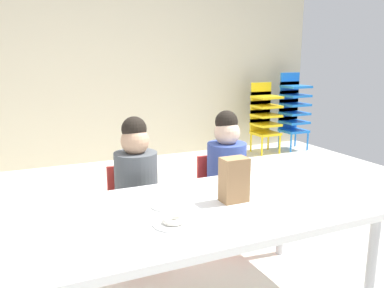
% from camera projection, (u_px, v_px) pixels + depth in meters
% --- Properties ---
extents(ground_plane, '(6.30, 5.22, 0.02)m').
position_uv_depth(ground_plane, '(159.00, 260.00, 2.59)').
color(ground_plane, silver).
extents(back_wall, '(6.30, 0.10, 2.62)m').
position_uv_depth(back_wall, '(79.00, 52.00, 4.62)').
color(back_wall, beige).
rests_on(back_wall, ground_plane).
extents(craft_table, '(1.66, 0.84, 0.57)m').
position_uv_depth(craft_table, '(201.00, 216.00, 1.92)').
color(craft_table, white).
rests_on(craft_table, ground_plane).
extents(seated_child_near_camera, '(0.32, 0.31, 0.92)m').
position_uv_depth(seated_child_near_camera, '(136.00, 177.00, 2.44)').
color(seated_child_near_camera, red).
rests_on(seated_child_near_camera, ground_plane).
extents(seated_child_middle_seat, '(0.33, 0.33, 0.92)m').
position_uv_depth(seated_child_middle_seat, '(226.00, 166.00, 2.69)').
color(seated_child_middle_seat, red).
rests_on(seated_child_middle_seat, ground_plane).
extents(kid_chair_yellow_stack, '(0.32, 0.30, 0.92)m').
position_uv_depth(kid_chair_yellow_stack, '(264.00, 114.00, 5.31)').
color(kid_chair_yellow_stack, yellow).
rests_on(kid_chair_yellow_stack, ground_plane).
extents(kid_chair_blue_stack, '(0.32, 0.30, 1.04)m').
position_uv_depth(kid_chair_blue_stack, '(293.00, 107.00, 5.49)').
color(kid_chair_blue_stack, blue).
rests_on(kid_chair_blue_stack, ground_plane).
extents(paper_bag_brown, '(0.13, 0.09, 0.22)m').
position_uv_depth(paper_bag_brown, '(234.00, 180.00, 1.97)').
color(paper_bag_brown, '#9E754C').
rests_on(paper_bag_brown, craft_table).
extents(paper_plate_near_edge, '(0.18, 0.18, 0.01)m').
position_uv_depth(paper_plate_near_edge, '(174.00, 224.00, 1.71)').
color(paper_plate_near_edge, white).
rests_on(paper_plate_near_edge, craft_table).
extents(paper_plate_center_table, '(0.18, 0.18, 0.01)m').
position_uv_depth(paper_plate_center_table, '(169.00, 205.00, 1.93)').
color(paper_plate_center_table, white).
rests_on(paper_plate_center_table, craft_table).
extents(donut_powdered_on_plate, '(0.10, 0.10, 0.03)m').
position_uv_depth(donut_powdered_on_plate, '(174.00, 220.00, 1.71)').
color(donut_powdered_on_plate, white).
rests_on(donut_powdered_on_plate, craft_table).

